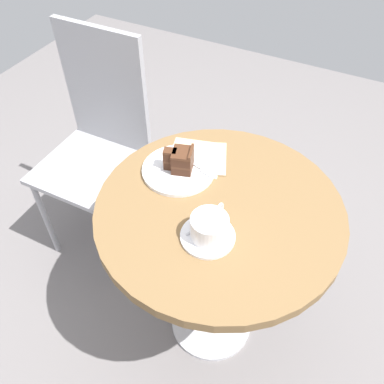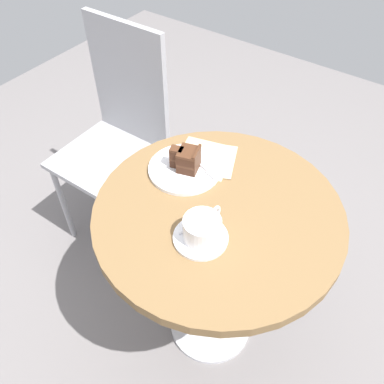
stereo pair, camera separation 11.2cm
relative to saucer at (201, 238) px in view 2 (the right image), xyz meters
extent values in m
cube|color=slate|center=(0.11, 0.02, -0.72)|extent=(4.40, 4.40, 0.01)
cylinder|color=brown|center=(0.11, 0.02, -0.02)|extent=(0.71, 0.71, 0.03)
cylinder|color=silver|center=(0.11, 0.02, -0.37)|extent=(0.07, 0.07, 0.66)
cylinder|color=silver|center=(0.11, 0.02, -0.71)|extent=(0.32, 0.32, 0.02)
cylinder|color=white|center=(0.00, 0.00, 0.00)|extent=(0.15, 0.15, 0.01)
cylinder|color=white|center=(0.00, 0.00, 0.04)|extent=(0.10, 0.10, 0.07)
cylinder|color=beige|center=(0.00, 0.00, 0.07)|extent=(0.09, 0.09, 0.00)
torus|color=white|center=(0.06, 0.00, 0.04)|extent=(0.05, 0.01, 0.05)
cube|color=silver|center=(0.01, 0.03, 0.01)|extent=(0.08, 0.04, 0.00)
ellipsoid|color=silver|center=(0.06, 0.01, 0.01)|extent=(0.02, 0.02, 0.00)
cylinder|color=white|center=(0.19, 0.19, 0.00)|extent=(0.22, 0.22, 0.01)
cube|color=#422619|center=(0.19, 0.18, 0.02)|extent=(0.08, 0.07, 0.03)
cube|color=#422619|center=(0.18, 0.21, 0.02)|extent=(0.04, 0.05, 0.03)
cube|color=#4C2B19|center=(0.19, 0.18, 0.04)|extent=(0.08, 0.07, 0.01)
cube|color=#4C2B19|center=(0.18, 0.21, 0.04)|extent=(0.04, 0.05, 0.01)
cube|color=#422619|center=(0.19, 0.18, 0.06)|extent=(0.08, 0.07, 0.03)
cube|color=#422619|center=(0.18, 0.21, 0.06)|extent=(0.04, 0.05, 0.03)
cube|color=#4C2B19|center=(0.19, 0.18, 0.07)|extent=(0.08, 0.07, 0.01)
cube|color=#4C2B19|center=(0.18, 0.21, 0.07)|extent=(0.04, 0.05, 0.01)
cube|color=#4C2B19|center=(0.20, 0.15, 0.05)|extent=(0.06, 0.03, 0.08)
cube|color=silver|center=(0.23, 0.18, 0.01)|extent=(0.04, 0.12, 0.00)
cube|color=silver|center=(0.21, 0.10, 0.01)|extent=(0.03, 0.04, 0.00)
cube|color=beige|center=(0.27, 0.17, 0.00)|extent=(0.20, 0.20, 0.00)
cube|color=beige|center=(0.27, 0.15, 0.00)|extent=(0.20, 0.20, 0.00)
cylinder|color=#9E9EA3|center=(0.11, 0.81, -0.49)|extent=(0.02, 0.02, 0.45)
cylinder|color=#9E9EA3|center=(0.12, 0.48, -0.49)|extent=(0.02, 0.02, 0.45)
cylinder|color=#9E9EA3|center=(0.44, 0.81, -0.49)|extent=(0.02, 0.02, 0.45)
cylinder|color=#9E9EA3|center=(0.44, 0.49, -0.49)|extent=(0.02, 0.02, 0.45)
cube|color=#9E9EA3|center=(0.28, 0.65, -0.26)|extent=(0.38, 0.38, 0.02)
cube|color=#9E9EA3|center=(0.45, 0.65, 0.00)|extent=(0.03, 0.36, 0.50)
camera|label=1|loc=(-0.60, -0.26, 0.85)|focal=38.00mm
camera|label=2|loc=(-0.54, -0.35, 0.85)|focal=38.00mm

